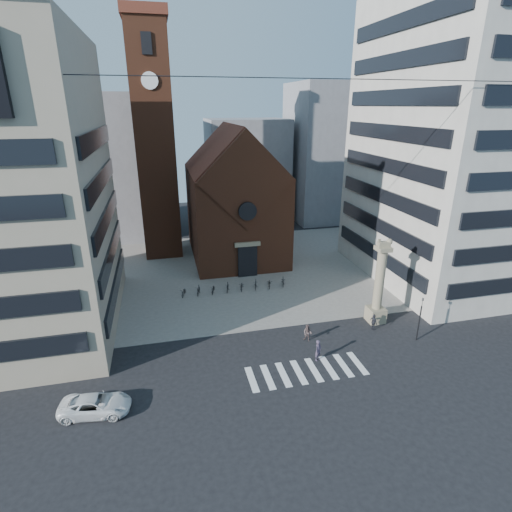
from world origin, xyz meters
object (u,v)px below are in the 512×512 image
at_px(pedestrian_1, 308,333).
at_px(pedestrian_2, 374,322).
at_px(scooter_0, 184,292).
at_px(pedestrian_0, 318,350).
at_px(white_car, 95,405).
at_px(traffic_light, 420,318).
at_px(lion_column, 378,290).

xyz_separation_m(pedestrian_1, pedestrian_2, (6.83, 0.35, -0.00)).
relative_size(pedestrian_2, scooter_0, 0.92).
bearing_deg(pedestrian_0, white_car, 150.83).
height_order(traffic_light, pedestrian_2, traffic_light).
bearing_deg(white_car, pedestrian_1, -65.88).
xyz_separation_m(white_car, scooter_0, (7.21, 17.09, -0.16)).
bearing_deg(scooter_0, lion_column, -14.18).
relative_size(pedestrian_0, pedestrian_2, 1.16).
bearing_deg(traffic_light, lion_column, 116.46).
relative_size(pedestrian_0, scooter_0, 1.07).
xyz_separation_m(white_car, pedestrian_2, (24.43, 5.58, 0.14)).
height_order(traffic_light, white_car, traffic_light).
bearing_deg(pedestrian_1, scooter_0, 175.08).
bearing_deg(pedestrian_0, scooter_0, 88.06).
relative_size(lion_column, scooter_0, 4.91).
bearing_deg(scooter_0, pedestrian_2, -19.01).
distance_m(traffic_light, pedestrian_2, 4.22).
bearing_deg(traffic_light, pedestrian_0, -175.64).
height_order(lion_column, white_car, lion_column).
xyz_separation_m(white_car, pedestrian_1, (17.60, 5.23, 0.15)).
xyz_separation_m(traffic_light, white_car, (-27.43, -3.01, -1.62)).
height_order(pedestrian_0, pedestrian_2, pedestrian_0).
distance_m(pedestrian_0, scooter_0, 18.02).
bearing_deg(white_car, pedestrian_0, -75.06).
height_order(traffic_light, scooter_0, traffic_light).
bearing_deg(lion_column, pedestrian_1, -167.16).
bearing_deg(white_car, scooter_0, -15.31).
height_order(pedestrian_0, pedestrian_1, pedestrian_0).
distance_m(lion_column, scooter_0, 21.03).
bearing_deg(lion_column, traffic_light, -63.54).
distance_m(pedestrian_0, pedestrian_2, 7.74).
bearing_deg(pedestrian_2, pedestrian_1, 84.62).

